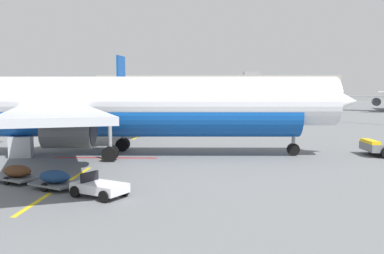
% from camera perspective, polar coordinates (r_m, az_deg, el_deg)
% --- Properties ---
extents(ground, '(400.00, 400.00, 0.00)m').
position_cam_1_polar(ground, '(51.15, 18.17, -1.01)').
color(ground, slate).
extents(apron_paint_markings, '(8.00, 92.72, 0.01)m').
position_cam_1_polar(apron_paint_markings, '(45.89, -7.73, -1.45)').
color(apron_paint_markings, yellow).
rests_on(apron_paint_markings, ground).
extents(airliner_foreground, '(34.73, 34.62, 12.20)m').
position_cam_1_polar(airliner_foreground, '(32.60, -7.96, 2.95)').
color(airliner_foreground, white).
rests_on(airliner_foreground, ground).
extents(airliner_far_center, '(33.82, 34.24, 12.00)m').
position_cam_1_polar(airliner_far_center, '(94.52, -7.19, 4.13)').
color(airliner_far_center, silver).
rests_on(airliner_far_center, ground).
extents(baggage_train, '(8.25, 5.40, 1.14)m').
position_cam_1_polar(baggage_train, '(22.55, -18.39, -6.86)').
color(baggage_train, silver).
rests_on(baggage_train, ground).
extents(uld_cargo_container, '(1.93, 1.90, 1.60)m').
position_cam_1_polar(uld_cargo_container, '(34.48, -22.54, -2.52)').
color(uld_cargo_container, '#B7BCC6').
rests_on(uld_cargo_container, ground).
extents(terminal_satellite, '(87.72, 18.19, 12.70)m').
position_cam_1_polar(terminal_satellite, '(157.77, 3.47, 5.04)').
color(terminal_satellite, '#9E998E').
rests_on(terminal_satellite, ground).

